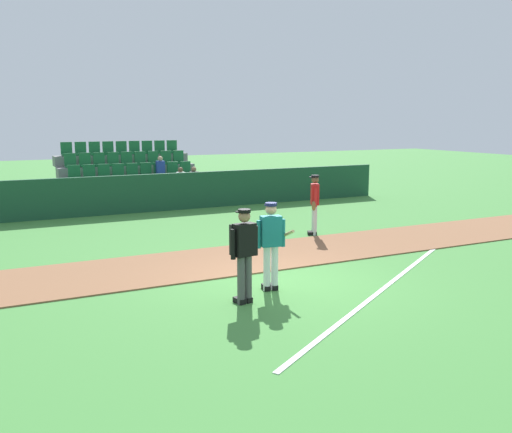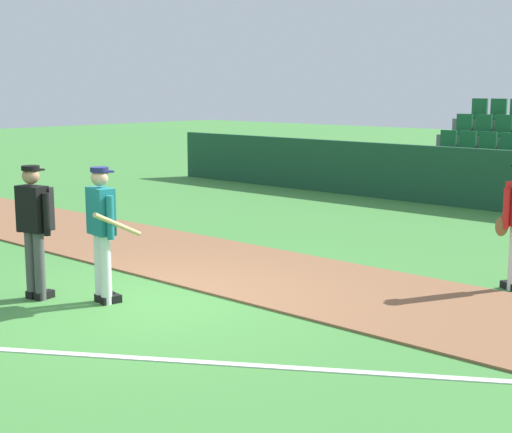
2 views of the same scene
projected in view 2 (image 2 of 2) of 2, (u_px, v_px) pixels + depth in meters
The scene contains 6 objects.
ground_plane at pixel (148, 302), 9.83m from camera, with size 80.00×80.00×0.00m, color #42843A.
infield_dirt_path at pixel (259, 272), 11.39m from camera, with size 28.00×2.73×0.03m, color brown.
foul_line_chalk at pixel (305, 369), 7.47m from camera, with size 12.00×0.10×0.01m, color white.
dugout_fence at pixel (493, 180), 17.01m from camera, with size 20.00×0.16×1.38m, color #19472D.
batter_teal_jersey at pixel (102, 229), 9.63m from camera, with size 0.64×0.80×1.76m.
umpire_home_plate at pixel (35, 224), 9.82m from camera, with size 0.58×0.36×1.76m.
Camera 2 is at (7.42, -6.10, 2.74)m, focal length 53.24 mm.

